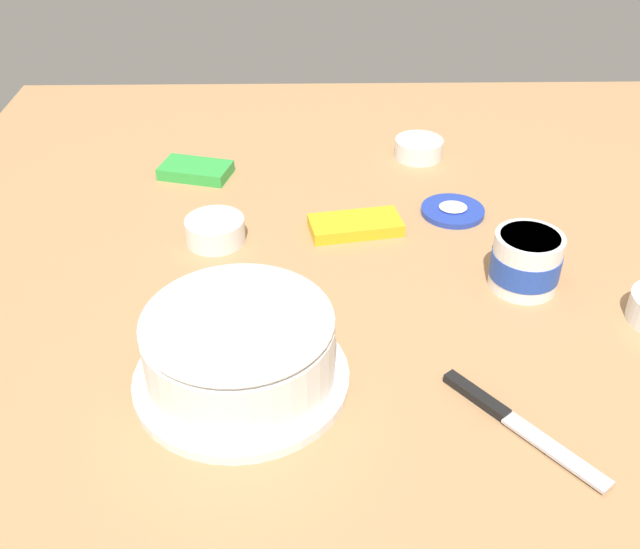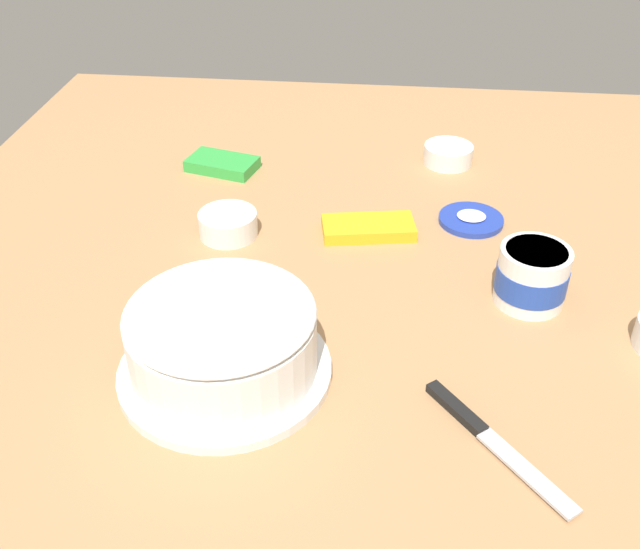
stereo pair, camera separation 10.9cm
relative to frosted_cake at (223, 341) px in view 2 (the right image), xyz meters
The scene contains 9 objects.
ground_plane 0.34m from the frosted_cake, 118.81° to the right, with size 1.54×1.54×0.00m, color tan.
frosted_cake is the anchor object (origin of this frame).
frosting_tub 0.46m from the frosted_cake, 153.56° to the right, with size 0.10×0.10×0.09m.
frosting_tub_lid 0.55m from the frosted_cake, 128.98° to the right, with size 0.11×0.11×0.02m.
spreading_knife 0.34m from the frosted_cake, 167.24° to the left, with size 0.16×0.20×0.01m.
sprinkle_bowl_rainbow 0.72m from the frosted_cake, 115.53° to the right, with size 0.10×0.10×0.04m.
sprinkle_bowl_yellow 0.35m from the frosted_cake, 78.90° to the right, with size 0.10×0.10×0.04m.
candy_box_lower 0.59m from the frosted_cake, 77.45° to the right, with size 0.13×0.08×0.02m, color green.
candy_box_upper 0.41m from the frosted_cake, 114.41° to the right, with size 0.15×0.07×0.02m, color yellow.
Camera 2 is at (-0.04, 0.99, 0.66)m, focal length 41.47 mm.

